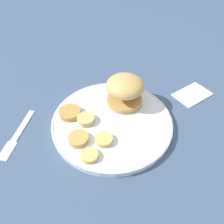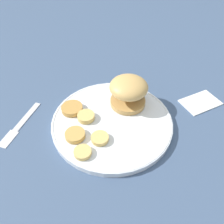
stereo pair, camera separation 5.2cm
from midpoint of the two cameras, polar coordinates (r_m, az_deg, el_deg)
The scene contains 10 objects.
ground_plane at distance 0.55m, azimuth 2.71°, elevation -3.20°, with size 4.00×4.00×0.00m, color #3D5170.
dinner_plate at distance 0.54m, azimuth 2.74°, elevation -2.56°, with size 0.30×0.30×0.02m.
sandwich at distance 0.55m, azimuth 7.24°, elevation 5.43°, with size 0.10×0.10×0.08m.
potato_round_0 at distance 0.50m, azimuth -6.69°, elevation -6.09°, with size 0.05×0.05×0.01m, color tan.
potato_round_1 at distance 0.49m, azimuth -0.15°, elevation -7.02°, with size 0.04×0.04×0.01m, color #DBB766.
potato_round_2 at distance 0.47m, azimuth -4.52°, elevation -10.59°, with size 0.04×0.04×0.01m, color #DBB766.
potato_round_3 at distance 0.53m, azimuth -4.07°, elevation -1.32°, with size 0.04×0.04×0.01m, color #DBB766.
potato_round_4 at distance 0.55m, azimuth -7.89°, elevation 0.66°, with size 0.05×0.05×0.01m, color #BC8942.
fork at distance 0.58m, azimuth -20.49°, elevation -3.06°, with size 0.16×0.02×0.00m.
napkin at distance 0.66m, azimuth 24.23°, elevation 2.32°, with size 0.10×0.07×0.01m, color white.
Camera 2 is at (-0.35, -0.11, 0.41)m, focal length 35.00 mm.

